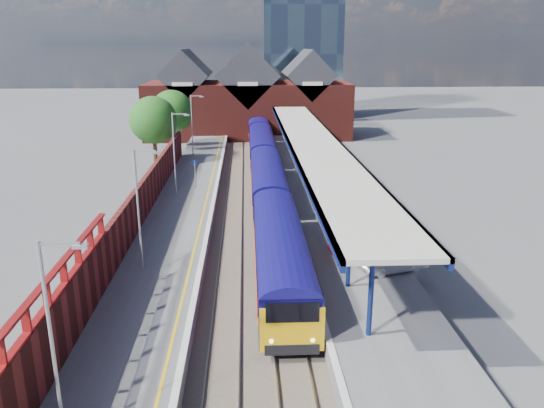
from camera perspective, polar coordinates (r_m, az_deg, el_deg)
The scene contains 24 objects.
ground at distance 54.53m, azimuth -2.37°, elevation 2.49°, with size 240.00×240.00×0.00m, color #5B5B5E.
ballast_bed at distance 44.90m, azimuth -2.24°, elevation -0.63°, with size 6.00×76.00×0.06m, color #473D33.
rails at distance 44.87m, azimuth -2.24°, elevation -0.52°, with size 4.51×76.00×0.14m.
left_platform at distance 45.05m, azimuth -9.26°, elevation -0.16°, with size 5.00×76.00×1.00m, color #565659.
right_platform at distance 45.21m, azimuth 5.38°, elevation 0.05°, with size 6.00×76.00×1.00m, color #565659.
coping_left at distance 44.70m, azimuth -6.30°, elevation 0.53°, with size 0.30×76.00×0.05m, color silver.
coping_right at distance 44.75m, azimuth 1.78°, elevation 0.64°, with size 0.30×76.00×0.05m, color silver.
yellow_line at distance 44.74m, azimuth -7.06°, elevation 0.49°, with size 0.14×76.00×0.01m, color yellow.
train at distance 54.24m, azimuth -0.82°, elevation 4.73°, with size 2.89×65.91×3.45m.
canopy at distance 45.91m, azimuth 4.56°, elevation 6.43°, with size 4.50×52.00×4.48m.
lamp_post_a at distance 18.12m, azimuth -22.32°, elevation -12.60°, with size 1.48×0.18×7.00m.
lamp_post_b at distance 30.65m, azimuth -14.00°, elevation 0.19°, with size 1.48×0.18×7.00m.
lamp_post_c at distance 46.02m, azimuth -10.33°, elevation 5.91°, with size 1.48×0.18×7.00m.
lamp_post_d at distance 61.71m, azimuth -8.49°, elevation 8.74°, with size 1.48×0.18×7.00m.
platform_sign at distance 48.28m, azimuth -8.29°, elevation 3.73°, with size 0.55×0.08×2.50m.
brick_wall at distance 38.79m, azimuth -14.21°, elevation -0.25°, with size 0.35×50.00×3.86m.
station_building at distance 81.23m, azimuth -2.62°, elevation 11.15°, with size 30.00×12.12×13.78m.
glass_tower at distance 103.56m, azimuth 3.10°, elevation 20.55°, with size 14.20×14.20×40.30m.
tree_near at distance 60.13m, azimuth -12.52°, elevation 8.66°, with size 5.20×5.20×8.10m.
tree_far at distance 67.82m, azimuth -10.59°, elevation 9.67°, with size 5.20×5.20×8.10m.
parked_car_red at distance 33.35m, azimuth 9.41°, elevation -4.21°, with size 1.55×3.85×1.31m, color maroon.
parked_car_silver at distance 31.21m, azimuth 12.99°, elevation -5.96°, with size 1.37×3.92×1.29m, color #ABACB0.
parked_car_dark at distance 37.13m, azimuth 10.23°, elevation -2.18°, with size 1.62×3.98×1.15m, color black.
parked_car_blue at distance 41.97m, azimuth 8.20°, elevation 0.28°, with size 2.22×4.81×1.34m, color navy.
Camera 1 is at (-0.38, -22.82, 13.52)m, focal length 35.00 mm.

